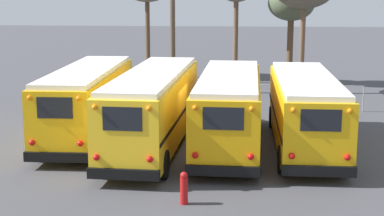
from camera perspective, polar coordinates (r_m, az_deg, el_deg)
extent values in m
plane|color=#424247|center=(24.86, -0.03, -3.69)|extent=(160.00, 160.00, 0.00)
cube|color=#EAAA0F|center=(26.30, -10.08, 0.61)|extent=(2.46, 9.72, 2.58)
cube|color=white|center=(26.08, -10.19, 3.61)|extent=(2.26, 9.33, 0.20)
cube|color=black|center=(21.97, -12.97, -4.66)|extent=(2.42, 0.22, 0.36)
cube|color=black|center=(21.56, -13.17, 0.01)|extent=(1.30, 0.04, 0.77)
sphere|color=red|center=(22.09, -15.26, -3.26)|extent=(0.22, 0.22, 0.22)
sphere|color=orange|center=(21.74, -15.48, 0.95)|extent=(0.18, 0.18, 0.18)
sphere|color=red|center=(21.58, -10.78, -3.39)|extent=(0.22, 0.22, 0.22)
sphere|color=orange|center=(21.22, -10.94, 0.92)|extent=(0.18, 0.18, 0.18)
cube|color=black|center=(26.65, -12.57, 0.22)|extent=(0.11, 9.50, 0.14)
cube|color=black|center=(26.08, -7.51, 0.16)|extent=(0.11, 9.50, 0.14)
cylinder|color=black|center=(30.16, -10.47, -0.23)|extent=(0.29, 0.96, 0.96)
cylinder|color=black|center=(29.71, -6.33, -0.29)|extent=(0.29, 0.96, 0.96)
cylinder|color=black|center=(23.53, -14.63, -3.75)|extent=(0.29, 0.96, 0.96)
cylinder|color=black|center=(22.94, -9.37, -3.91)|extent=(0.29, 0.96, 0.96)
cube|color=yellow|center=(24.38, -3.74, 0.02)|extent=(2.92, 10.86, 2.62)
cube|color=white|center=(24.14, -3.78, 3.30)|extent=(2.71, 10.42, 0.20)
cube|color=black|center=(19.54, -6.67, -6.39)|extent=(2.43, 0.32, 0.36)
cube|color=black|center=(19.08, -6.78, -1.06)|extent=(1.31, 0.10, 0.79)
sphere|color=red|center=(19.60, -9.26, -4.75)|extent=(0.22, 0.22, 0.22)
sphere|color=orange|center=(19.20, -9.42, 0.07)|extent=(0.18, 0.18, 0.18)
sphere|color=red|center=(19.18, -4.11, -4.99)|extent=(0.22, 0.22, 0.22)
sphere|color=orange|center=(18.78, -4.19, -0.06)|extent=(0.18, 0.18, 0.18)
cube|color=black|center=(24.67, -6.48, -0.36)|extent=(0.56, 10.52, 0.14)
cube|color=black|center=(24.23, -0.94, -0.51)|extent=(0.56, 10.52, 0.14)
cylinder|color=black|center=(28.74, -4.37, -0.58)|extent=(0.33, 1.04, 1.03)
cylinder|color=black|center=(28.39, 0.02, -0.70)|extent=(0.33, 1.04, 1.03)
cylinder|color=black|center=(21.06, -8.75, -5.19)|extent=(0.33, 1.04, 1.03)
cylinder|color=black|center=(20.58, -2.77, -5.47)|extent=(0.33, 1.04, 1.03)
cube|color=#E5A00C|center=(24.32, 3.62, -0.15)|extent=(2.77, 9.83, 2.54)
cube|color=white|center=(24.08, 3.66, 3.04)|extent=(2.56, 9.44, 0.20)
cube|color=black|center=(19.83, 2.99, -6.10)|extent=(2.53, 0.28, 0.36)
cube|color=black|center=(19.39, 3.05, -1.04)|extent=(1.36, 0.07, 0.76)
sphere|color=red|center=(19.74, 0.30, -4.60)|extent=(0.22, 0.22, 0.22)
sphere|color=orange|center=(19.35, 0.31, 0.01)|extent=(0.18, 0.18, 0.18)
sphere|color=red|center=(19.65, 5.72, -4.73)|extent=(0.22, 0.22, 0.22)
sphere|color=orange|center=(19.26, 5.82, -0.10)|extent=(0.18, 0.18, 0.18)
cube|color=black|center=(24.44, 0.68, -0.53)|extent=(0.32, 9.56, 0.14)
cube|color=black|center=(24.34, 6.56, -0.65)|extent=(0.32, 9.56, 0.14)
cylinder|color=black|center=(28.12, 1.53, -0.87)|extent=(0.31, 0.99, 0.99)
cylinder|color=black|center=(28.04, 6.26, -0.97)|extent=(0.31, 0.99, 0.99)
cylinder|color=black|center=(21.20, 0.04, -5.00)|extent=(0.31, 0.99, 0.99)
cylinder|color=black|center=(21.10, 6.33, -5.16)|extent=(0.31, 0.99, 0.99)
cube|color=#EAAA0F|center=(24.64, 10.90, -0.24)|extent=(2.55, 9.72, 2.46)
cube|color=white|center=(24.40, 11.02, 2.82)|extent=(2.35, 9.33, 0.20)
cube|color=black|center=(20.19, 12.20, -5.98)|extent=(2.48, 0.23, 0.36)
cube|color=black|center=(19.78, 12.40, -1.18)|extent=(1.34, 0.05, 0.74)
sphere|color=red|center=(19.94, 9.65, -4.62)|extent=(0.22, 0.22, 0.22)
sphere|color=orange|center=(19.57, 9.81, -0.21)|extent=(0.18, 0.18, 0.18)
sphere|color=red|center=(20.18, 14.84, -4.65)|extent=(0.22, 0.22, 0.22)
sphere|color=orange|center=(19.82, 15.07, -0.30)|extent=(0.18, 0.18, 0.18)
cube|color=black|center=(24.57, 8.04, -0.62)|extent=(0.14, 9.50, 0.14)
cube|color=black|center=(24.83, 13.70, -0.71)|extent=(0.14, 9.50, 0.14)
cylinder|color=black|center=(28.23, 7.79, -0.88)|extent=(0.29, 1.03, 1.03)
cylinder|color=black|center=(28.44, 12.37, -0.95)|extent=(0.29, 1.03, 1.03)
cylinder|color=black|center=(21.36, 8.72, -4.95)|extent=(0.29, 1.03, 1.03)
cylinder|color=black|center=(21.64, 14.75, -4.99)|extent=(0.29, 1.03, 1.03)
cylinder|color=brown|center=(36.80, -1.89, 8.29)|extent=(0.32, 0.32, 8.91)
cylinder|color=brown|center=(37.39, 10.61, 5.67)|extent=(0.33, 0.33, 5.69)
cylinder|color=brown|center=(41.16, 4.24, 6.48)|extent=(0.34, 0.34, 5.87)
cylinder|color=brown|center=(43.71, -4.31, 6.83)|extent=(0.33, 0.33, 5.95)
cylinder|color=brown|center=(41.07, 9.47, 5.51)|extent=(0.42, 0.42, 4.67)
ellipsoid|color=#4C563D|center=(40.86, 9.62, 9.99)|extent=(3.16, 3.16, 2.37)
cylinder|color=#939399|center=(33.76, -13.92, 1.24)|extent=(0.06, 0.06, 1.40)
cylinder|color=#939399|center=(33.07, -9.83, 1.21)|extent=(0.06, 0.06, 1.40)
cylinder|color=#939399|center=(32.57, -5.59, 1.16)|extent=(0.06, 0.06, 1.40)
cylinder|color=#939399|center=(32.24, -1.24, 1.11)|extent=(0.06, 0.06, 1.40)
cylinder|color=#939399|center=(32.11, 3.17, 1.05)|extent=(0.06, 0.06, 1.40)
cylinder|color=#939399|center=(32.16, 7.60, 0.99)|extent=(0.06, 0.06, 1.40)
cylinder|color=#939399|center=(32.41, 11.98, 0.91)|extent=(0.06, 0.06, 1.40)
cylinder|color=#939399|center=(32.84, 16.27, 0.84)|extent=(0.06, 0.06, 1.40)
cylinder|color=#939399|center=(32.03, 0.97, 2.31)|extent=(17.36, 0.04, 0.04)
cylinder|color=#B21414|center=(18.22, -0.78, -8.04)|extent=(0.24, 0.24, 0.85)
sphere|color=#B21414|center=(18.06, -0.79, -6.56)|extent=(0.23, 0.23, 0.23)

